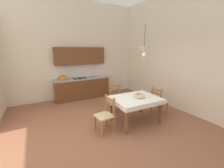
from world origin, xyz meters
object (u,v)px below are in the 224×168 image
object	(u,v)px
kitchen_cabinetry	(82,79)
pendant_lamp	(144,50)
dining_chair_kitchen_side	(116,98)
dining_chair_window_side	(159,101)
fruit_bowl	(139,96)
dining_table	(135,102)
dining_chair_tv_side	(105,115)

from	to	relation	value
kitchen_cabinetry	pendant_lamp	xyz separation A→B (m)	(0.82, -3.02, 1.24)
dining_chair_kitchen_side	dining_chair_window_side	bearing A→B (deg)	-40.40
dining_chair_kitchen_side	pendant_lamp	bearing A→B (deg)	-80.50
kitchen_cabinetry	fruit_bowl	bearing A→B (deg)	-74.81
dining_table	dining_chair_window_side	xyz separation A→B (m)	(1.01, 0.05, -0.19)
kitchen_cabinetry	dining_chair_window_side	bearing A→B (deg)	-58.89
kitchen_cabinetry	dining_chair_kitchen_side	xyz separation A→B (m)	(0.63, -1.92, -0.41)
dining_table	dining_chair_kitchen_side	xyz separation A→B (m)	(-0.07, 0.97, -0.19)
kitchen_cabinetry	fruit_bowl	xyz separation A→B (m)	(0.80, -2.93, -0.04)
dining_chair_window_side	fruit_bowl	bearing A→B (deg)	-174.42
dining_chair_tv_side	fruit_bowl	size ratio (longest dim) A/B	3.10
dining_chair_kitchen_side	fruit_bowl	distance (m)	1.09
dining_table	fruit_bowl	distance (m)	0.21
dining_table	dining_chair_tv_side	bearing A→B (deg)	-179.54
dining_chair_kitchen_side	dining_chair_tv_side	bearing A→B (deg)	-132.93
dining_table	fruit_bowl	bearing A→B (deg)	-25.68
dining_table	fruit_bowl	size ratio (longest dim) A/B	4.55
dining_table	pendant_lamp	distance (m)	1.48
dining_chair_tv_side	fruit_bowl	xyz separation A→B (m)	(1.07, -0.04, 0.37)
dining_chair_tv_side	fruit_bowl	distance (m)	1.13
dining_chair_window_side	dining_chair_kitchen_side	distance (m)	1.42
dining_chair_window_side	fruit_bowl	world-z (taller)	dining_chair_window_side
kitchen_cabinetry	pendant_lamp	size ratio (longest dim) A/B	2.90
fruit_bowl	pendant_lamp	bearing A→B (deg)	-76.95
dining_chair_window_side	pendant_lamp	distance (m)	1.89
dining_chair_window_side	dining_chair_tv_side	size ratio (longest dim) A/B	1.00
pendant_lamp	dining_chair_window_side	bearing A→B (deg)	10.96
dining_table	dining_chair_tv_side	size ratio (longest dim) A/B	1.47
dining_table	fruit_bowl	xyz separation A→B (m)	(0.09, -0.04, 0.18)
dining_table	dining_chair_window_side	bearing A→B (deg)	2.60
kitchen_cabinetry	dining_chair_window_side	distance (m)	3.34
kitchen_cabinetry	dining_table	xyz separation A→B (m)	(0.70, -2.89, -0.22)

